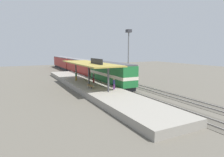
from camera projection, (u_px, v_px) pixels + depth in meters
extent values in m
plane|color=#5B564C|center=(120.00, 85.00, 38.35)|extent=(120.00, 120.00, 0.00)
cube|color=#4E4941|center=(111.00, 86.00, 37.44)|extent=(3.20, 110.00, 0.04)
cube|color=gray|center=(108.00, 86.00, 37.10)|extent=(0.10, 110.00, 0.16)
cube|color=gray|center=(115.00, 85.00, 37.75)|extent=(0.10, 110.00, 0.16)
cube|color=#4E4941|center=(131.00, 84.00, 39.52)|extent=(3.20, 110.00, 0.04)
cube|color=gray|center=(128.00, 84.00, 39.19)|extent=(0.10, 110.00, 0.16)
cube|color=gray|center=(134.00, 84.00, 39.84)|extent=(0.10, 110.00, 0.16)
cube|color=gray|center=(89.00, 86.00, 35.28)|extent=(6.00, 44.00, 0.90)
cylinder|color=#47474C|center=(108.00, 80.00, 27.92)|extent=(0.28, 0.28, 3.60)
cylinder|color=#47474C|center=(89.00, 74.00, 34.95)|extent=(0.28, 0.28, 3.60)
cylinder|color=#47474C|center=(76.00, 70.00, 41.98)|extent=(0.28, 0.28, 3.60)
cube|color=#A38E3D|center=(89.00, 63.00, 34.67)|extent=(5.20, 18.00, 0.20)
cube|color=black|center=(96.00, 61.00, 31.43)|extent=(0.12, 4.80, 0.90)
cylinder|color=#333338|center=(92.00, 88.00, 30.26)|extent=(0.07, 0.07, 0.42)
cylinder|color=#333338|center=(89.00, 86.00, 31.40)|extent=(0.07, 0.07, 0.42)
cube|color=brown|center=(90.00, 86.00, 30.79)|extent=(0.44, 1.70, 0.08)
cube|color=#28282D|center=(111.00, 83.00, 37.61)|extent=(2.60, 13.60, 0.70)
cube|color=#1E6B33|center=(111.00, 73.00, 37.30)|extent=(2.90, 14.40, 3.50)
cube|color=#424247|center=(111.00, 63.00, 37.02)|extent=(2.78, 14.11, 0.24)
cube|color=beige|center=(111.00, 74.00, 37.34)|extent=(2.93, 14.43, 0.56)
cube|color=#28282D|center=(81.00, 73.00, 53.43)|extent=(2.60, 19.20, 0.70)
cube|color=maroon|center=(81.00, 66.00, 53.13)|extent=(2.90, 20.00, 3.30)
cube|color=slate|center=(81.00, 60.00, 52.87)|extent=(2.78, 19.60, 0.24)
cube|color=#28282D|center=(64.00, 67.00, 71.71)|extent=(2.60, 19.20, 0.70)
cube|color=maroon|center=(63.00, 62.00, 71.41)|extent=(2.90, 20.00, 3.30)
cube|color=slate|center=(63.00, 57.00, 71.15)|extent=(2.78, 19.60, 0.24)
cylinder|color=slate|center=(128.00, 56.00, 45.75)|extent=(0.28, 0.28, 11.00)
cube|color=#333338|center=(129.00, 31.00, 44.88)|extent=(1.10, 1.10, 0.70)
cylinder|color=maroon|center=(93.00, 80.00, 36.29)|extent=(0.16, 0.16, 0.84)
cylinder|color=maroon|center=(94.00, 80.00, 36.38)|extent=(0.16, 0.16, 0.84)
cylinder|color=#4C4C51|center=(94.00, 76.00, 36.23)|extent=(0.34, 0.34, 0.64)
sphere|color=tan|center=(94.00, 74.00, 36.16)|extent=(0.23, 0.23, 0.23)
cylinder|color=olive|center=(76.00, 78.00, 38.69)|extent=(0.16, 0.16, 0.84)
cylinder|color=olive|center=(77.00, 78.00, 38.77)|extent=(0.16, 0.16, 0.84)
cylinder|color=#23603D|center=(76.00, 75.00, 38.62)|extent=(0.34, 0.34, 0.64)
sphere|color=tan|center=(76.00, 73.00, 38.55)|extent=(0.23, 0.23, 0.23)
cylinder|color=#663375|center=(113.00, 87.00, 29.97)|extent=(0.16, 0.16, 0.84)
cylinder|color=#663375|center=(115.00, 87.00, 30.05)|extent=(0.16, 0.16, 0.84)
cylinder|color=navy|center=(114.00, 82.00, 29.90)|extent=(0.34, 0.34, 0.64)
sphere|color=tan|center=(114.00, 79.00, 29.83)|extent=(0.23, 0.23, 0.23)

